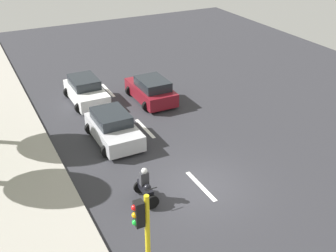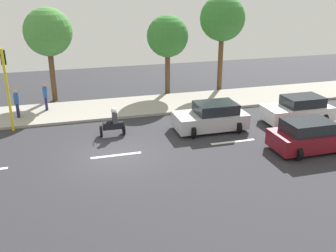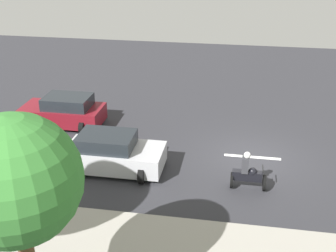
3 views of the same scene
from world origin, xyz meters
The scene contains 15 objects.
ground_plane centered at (0.00, 0.00, -0.05)m, with size 40.00×60.00×0.10m, color #2D2D33.
sidewalk centered at (7.00, 0.00, 0.07)m, with size 4.00×60.00×0.15m, color #9E998E.
lane_stripe_far_north centered at (0.00, -12.00, 0.01)m, with size 0.20×2.40×0.01m, color white.
lane_stripe_north centered at (0.00, -6.00, 0.01)m, with size 0.20×2.40×0.01m, color white.
lane_stripe_mid centered at (0.00, 0.00, 0.01)m, with size 0.20×2.40×0.01m, color white.
car_white centered at (1.78, -10.90, 0.71)m, with size 2.25×3.89×1.52m.
car_maroon centered at (-1.88, -9.19, 0.71)m, with size 2.32×3.97×1.52m.
car_silver centered at (1.96, -5.57, 0.71)m, with size 2.34×3.92×1.52m.
motorcycle centered at (2.54, -0.23, 0.64)m, with size 0.60×1.30×1.53m.
pedestrian_near_signal centered at (6.60, 4.81, 1.06)m, with size 0.40×0.24×1.69m.
pedestrian_by_tree centered at (7.58, 3.21, 1.06)m, with size 0.40×0.24×1.69m.
traffic_light_corner centered at (4.85, 4.96, 2.93)m, with size 0.49×0.24×4.50m.
street_tree_center centered at (9.71, -5.25, 4.07)m, with size 2.91×2.91×5.57m.
street_tree_north centered at (10.04, 2.71, 4.59)m, with size 3.13×3.13×6.20m.
street_tree_south centered at (9.52, -9.24, 5.19)m, with size 3.21×3.21×6.85m.
Camera 2 is at (-16.49, 2.11, 7.73)m, focal length 41.03 mm.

